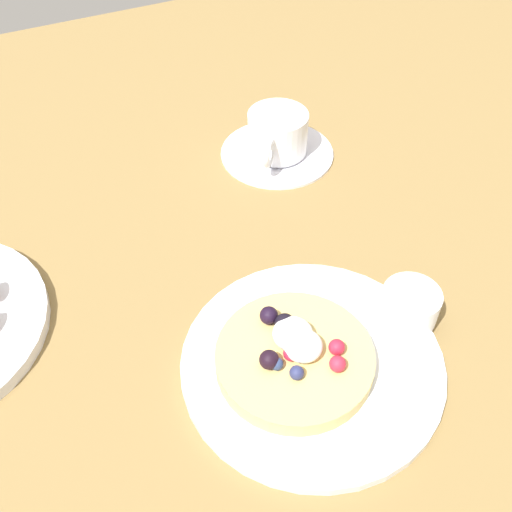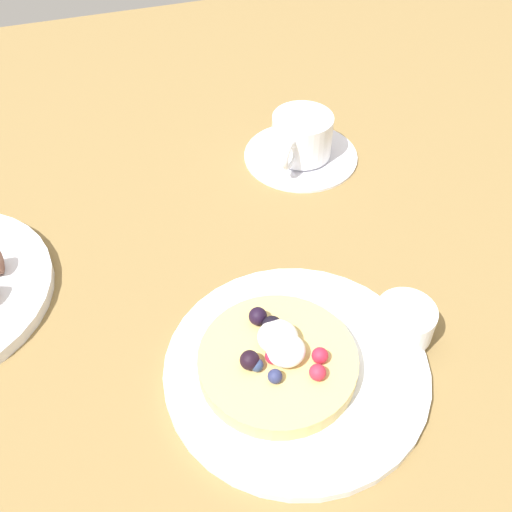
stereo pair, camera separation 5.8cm
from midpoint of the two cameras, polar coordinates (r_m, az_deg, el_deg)
ground_plane at (r=61.49cm, az=-6.80°, el=-7.23°), size 158.99×142.61×3.00cm
pancake_plate at (r=56.51cm, az=2.32°, el=-10.19°), size 24.03×24.03×1.05cm
pancake_with_berries at (r=54.82cm, az=0.59°, el=-9.44°), size 14.25×14.25×3.93cm
syrup_ramekin at (r=58.95cm, az=11.51°, el=-4.62°), size 5.59×5.59×3.26cm
coffee_saucer at (r=79.35cm, az=-0.12°, el=9.63°), size 14.48×14.48×0.73cm
coffee_cup at (r=77.43cm, az=-0.16°, el=11.40°), size 8.31×9.16×5.26cm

